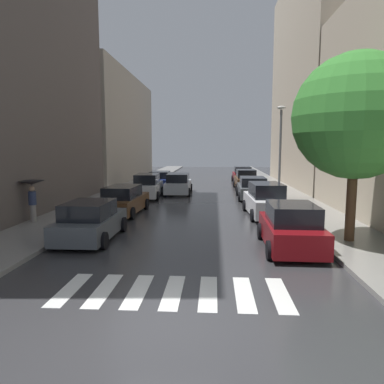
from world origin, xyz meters
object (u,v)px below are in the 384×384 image
Objects in this scene: parked_car_left_nearest at (91,222)px; lamp_post_right at (280,145)px; parked_car_right_fifth at (242,175)px; pedestrian_foreground at (32,190)px; parked_car_right_fourth at (246,180)px; parked_car_left_second at (124,201)px; parked_car_right_third at (252,188)px; car_midroad at (178,184)px; street_tree_right at (356,117)px; parked_car_right_nearest at (291,228)px; parked_car_left_third at (148,186)px; parked_car_left_fourth at (160,180)px; parked_car_right_second at (265,201)px.

parked_car_left_nearest is 0.65× the size of lamp_post_right.
pedestrian_foreground is at bearing 151.19° from parked_car_right_fifth.
pedestrian_foreground is at bearing 142.58° from parked_car_right_fourth.
pedestrian_foreground is at bearing 132.75° from parked_car_left_second.
parked_car_right_third is 11.82m from parked_car_right_fifth.
parked_car_left_second is at bearing -149.02° from lamp_post_right.
parked_car_right_fourth is at bearing -23.34° from parked_car_left_nearest.
lamp_post_right is at bearing -108.81° from parked_car_right_third.
lamp_post_right is (7.39, -3.04, 3.07)m from car_midroad.
parked_car_right_fourth is at bearing 97.68° from street_tree_right.
parked_car_right_fourth is 7.34m from lamp_post_right.
parked_car_left_nearest is at bearing -176.20° from parked_car_left_second.
parked_car_right_nearest is 0.93× the size of parked_car_right_fifth.
parked_car_left_third is 1.04× the size of parked_car_left_fourth.
lamp_post_right is (1.76, -6.46, 3.02)m from parked_car_right_fourth.
parked_car_left_nearest is 0.94× the size of parked_car_right_fifth.
parked_car_right_fourth is 18.34m from street_tree_right.
parked_car_right_fourth is at bearing 0.88° from parked_car_right_nearest.
parked_car_right_second is 10.56m from car_midroad.
parked_car_right_fifth is at bearing -0.08° from parked_car_right_third.
parked_car_right_second is 1.01× the size of parked_car_right_third.
car_midroad is (2.15, 8.77, 0.02)m from parked_car_left_second.
parked_car_left_nearest reaches higher than parked_car_left_fourth.
pedestrian_foreground is at bearing 130.42° from parked_car_right_third.
parked_car_right_fifth reaches higher than parked_car_left_fourth.
street_tree_right reaches higher than pedestrian_foreground.
street_tree_right reaches higher than parked_car_left_third.
parked_car_right_third is at bearing -93.55° from parked_car_left_third.
pedestrian_foreground reaches higher than parked_car_left_third.
parked_car_right_nearest is 24.57m from parked_car_right_fifth.
parked_car_right_fifth is (7.96, 18.18, 0.05)m from parked_car_left_second.
parked_car_right_fourth is (7.68, 17.72, 0.08)m from parked_car_left_nearest.
lamp_post_right reaches higher than car_midroad.
pedestrian_foreground is at bearing 156.56° from parked_car_left_third.
parked_car_right_fourth is at bearing 0.66° from parked_car_right_third.
street_tree_right reaches higher than lamp_post_right.
parked_car_right_third is at bearing 101.44° from street_tree_right.
parked_car_left_second is 2.39× the size of pedestrian_foreground.
parked_car_left_nearest is 0.88× the size of parked_car_right_second.
parked_car_right_second is at bearing 179.29° from parked_car_right_fourth.
parked_car_right_fourth is at bearing 47.42° from pedestrian_foreground.
parked_car_left_nearest is 14.45m from car_midroad.
parked_car_right_third is at bearing -32.69° from parked_car_left_nearest.
lamp_post_right is at bearing 93.22° from street_tree_right.
lamp_post_right is at bearing -165.38° from parked_car_right_fourth.
car_midroad is at bearing 119.26° from street_tree_right.
parked_car_left_second is 1.16× the size of parked_car_right_nearest.
car_midroad is at bearing 21.27° from parked_car_right_nearest.
parked_car_right_fourth is (-0.01, 18.58, 0.03)m from parked_car_right_nearest.
parked_car_left_nearest is at bearing 177.74° from parked_car_left_third.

